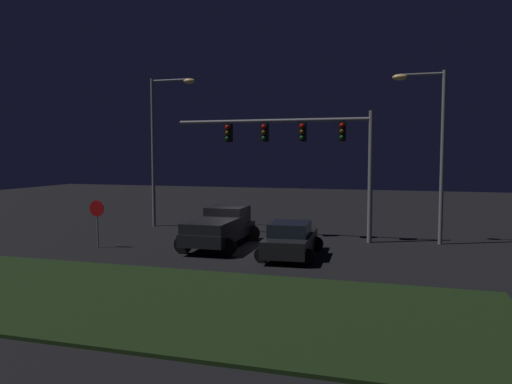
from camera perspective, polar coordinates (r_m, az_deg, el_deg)
name	(u,v)px	position (r m, az deg, el deg)	size (l,w,h in m)	color
ground_plane	(243,246)	(23.88, -1.48, -6.23)	(80.00, 80.00, 0.00)	black
grass_median	(147,299)	(15.60, -12.33, -11.88)	(20.82, 7.45, 0.10)	black
pickup_truck	(221,225)	(23.81, -4.04, -3.83)	(2.96, 5.45, 1.80)	black
car_sedan	(291,240)	(21.43, 3.96, -5.45)	(2.65, 4.50, 1.51)	black
traffic_signal_gantry	(303,141)	(25.59, 5.42, 5.78)	(10.32, 0.56, 6.50)	slate
street_lamp_left	(161,134)	(30.62, -10.79, 6.47)	(2.87, 0.44, 8.89)	slate
street_lamp_right	(432,136)	(25.67, 19.49, 6.03)	(2.51, 0.44, 8.37)	slate
stop_sign	(97,215)	(24.47, -17.70, -2.47)	(0.76, 0.08, 2.23)	slate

